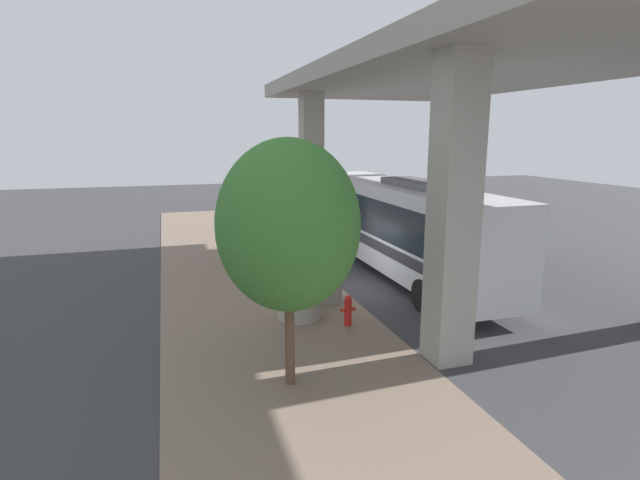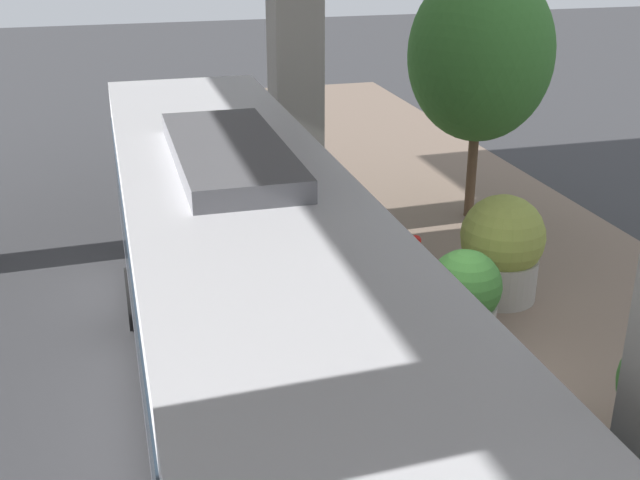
{
  "view_description": "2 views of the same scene",
  "coord_description": "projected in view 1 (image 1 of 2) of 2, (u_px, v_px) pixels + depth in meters",
  "views": [
    {
      "loc": [
        -5.64,
        -15.32,
        5.24
      ],
      "look_at": [
        -0.59,
        0.89,
        1.65
      ],
      "focal_mm": 28.0,
      "sensor_mm": 36.0,
      "label": 1
    },
    {
      "loc": [
        4.03,
        9.05,
        6.13
      ],
      "look_at": [
        1.25,
        -1.16,
        1.76
      ],
      "focal_mm": 45.0,
      "sensor_mm": 36.0,
      "label": 2
    }
  ],
  "objects": [
    {
      "name": "planter_back",
      "position": [
        271.0,
        257.0,
        18.49
      ],
      "size": [
        1.2,
        1.2,
        1.57
      ],
      "color": "#9E998E",
      "rests_on": "ground"
    },
    {
      "name": "overpass",
      "position": [
        458.0,
        92.0,
        16.82
      ],
      "size": [
        9.4,
        19.33,
        7.62
      ],
      "color": "#9E998E",
      "rests_on": "ground"
    },
    {
      "name": "street_tree_near",
      "position": [
        288.0,
        226.0,
        10.01
      ],
      "size": [
        2.92,
        2.92,
        5.21
      ],
      "color": "brown",
      "rests_on": "ground"
    },
    {
      "name": "bus",
      "position": [
        398.0,
        222.0,
        18.91
      ],
      "size": [
        2.55,
        12.78,
        3.7
      ],
      "color": "silver",
      "rests_on": "ground"
    },
    {
      "name": "fire_hydrant",
      "position": [
        348.0,
        310.0,
        13.89
      ],
      "size": [
        0.44,
        0.21,
        0.89
      ],
      "color": "red",
      "rests_on": "ground"
    },
    {
      "name": "planter_middle",
      "position": [
        299.0,
        288.0,
        14.37
      ],
      "size": [
        1.4,
        1.4,
        1.83
      ],
      "color": "#9E998E",
      "rests_on": "ground"
    },
    {
      "name": "sidewalk_strip",
      "position": [
        257.0,
        300.0,
        16.16
      ],
      "size": [
        6.0,
        40.0,
        0.02
      ],
      "color": "#7A6656",
      "rests_on": "ground"
    },
    {
      "name": "ground_plane",
      "position": [
        344.0,
        291.0,
        17.04
      ],
      "size": [
        80.0,
        80.0,
        0.0
      ],
      "primitive_type": "plane",
      "color": "#38383A",
      "rests_on": "ground"
    },
    {
      "name": "planter_front",
      "position": [
        327.0,
        279.0,
        15.91
      ],
      "size": [
        1.1,
        1.1,
        1.5
      ],
      "color": "#9E998E",
      "rests_on": "ground"
    }
  ]
}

